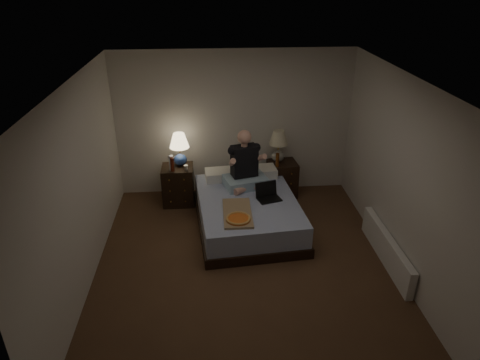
{
  "coord_description": "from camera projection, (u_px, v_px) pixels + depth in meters",
  "views": [
    {
      "loc": [
        -0.43,
        -4.68,
        3.64
      ],
      "look_at": [
        0.0,
        0.9,
        0.85
      ],
      "focal_mm": 32.0,
      "sensor_mm": 36.0,
      "label": 1
    }
  ],
  "objects": [
    {
      "name": "wall_back",
      "position": [
        234.0,
        124.0,
        7.28
      ],
      "size": [
        4.0,
        0.0,
        2.5
      ],
      "primitive_type": "cube",
      "rotation": [
        1.57,
        0.0,
        0.0
      ],
      "color": "silver",
      "rests_on": "ground"
    },
    {
      "name": "wall_right",
      "position": [
        403.0,
        178.0,
        5.4
      ],
      "size": [
        0.0,
        4.5,
        2.5
      ],
      "primitive_type": "cube",
      "rotation": [
        1.57,
        0.0,
        -1.57
      ],
      "color": "silver",
      "rests_on": "ground"
    },
    {
      "name": "beer_bottle_left",
      "position": [
        172.0,
        164.0,
        6.91
      ],
      "size": [
        0.06,
        0.06,
        0.23
      ],
      "primitive_type": "cylinder",
      "color": "#561A0C",
      "rests_on": "nightstand_left"
    },
    {
      "name": "laptop",
      "position": [
        269.0,
        193.0,
        6.42
      ],
      "size": [
        0.41,
        0.37,
        0.24
      ],
      "primitive_type": null,
      "rotation": [
        0.0,
        0.0,
        0.29
      ],
      "color": "black",
      "rests_on": "bed"
    },
    {
      "name": "ceiling",
      "position": [
        246.0,
        82.0,
        4.71
      ],
      "size": [
        4.0,
        4.5,
        0.0
      ],
      "primitive_type": "cube",
      "rotation": [
        3.14,
        0.0,
        0.0
      ],
      "color": "white",
      "rests_on": "ground"
    },
    {
      "name": "person",
      "position": [
        245.0,
        159.0,
        6.67
      ],
      "size": [
        0.77,
        0.68,
        0.93
      ],
      "primitive_type": null,
      "rotation": [
        0.0,
        0.0,
        0.27
      ],
      "color": "black",
      "rests_on": "bed"
    },
    {
      "name": "beer_bottle_right",
      "position": [
        277.0,
        160.0,
        7.17
      ],
      "size": [
        0.06,
        0.06,
        0.23
      ],
      "primitive_type": "cylinder",
      "color": "#62300E",
      "rests_on": "nightstand_right"
    },
    {
      "name": "pizza_box",
      "position": [
        238.0,
        219.0,
        5.89
      ],
      "size": [
        0.4,
        0.76,
        0.08
      ],
      "primitive_type": null,
      "rotation": [
        0.0,
        0.0,
        -0.01
      ],
      "color": "#9E835F",
      "rests_on": "bed"
    },
    {
      "name": "nightstand_right",
      "position": [
        282.0,
        179.0,
        7.49
      ],
      "size": [
        0.52,
        0.48,
        0.63
      ],
      "primitive_type": "cube",
      "rotation": [
        0.0,
        0.0,
        0.1
      ],
      "color": "black",
      "rests_on": "floor"
    },
    {
      "name": "soda_can",
      "position": [
        186.0,
        168.0,
        6.94
      ],
      "size": [
        0.07,
        0.07,
        0.1
      ],
      "primitive_type": "cylinder",
      "color": "silver",
      "rests_on": "nightstand_left"
    },
    {
      "name": "nightstand_left",
      "position": [
        178.0,
        185.0,
        7.24
      ],
      "size": [
        0.51,
        0.46,
        0.67
      ],
      "primitive_type": "cube",
      "rotation": [
        0.0,
        0.0,
        -0.0
      ],
      "color": "black",
      "rests_on": "floor"
    },
    {
      "name": "wall_front",
      "position": [
        272.0,
        316.0,
        3.26
      ],
      "size": [
        4.0,
        0.0,
        2.5
      ],
      "primitive_type": "cube",
      "rotation": [
        -1.57,
        0.0,
        0.0
      ],
      "color": "silver",
      "rests_on": "ground"
    },
    {
      "name": "lamp_right",
      "position": [
        278.0,
        146.0,
        7.28
      ],
      "size": [
        0.38,
        0.38,
        0.56
      ],
      "primitive_type": null,
      "rotation": [
        0.0,
        0.0,
        0.2
      ],
      "color": "gray",
      "rests_on": "nightstand_right"
    },
    {
      "name": "water_bottle",
      "position": [
        171.0,
        163.0,
        6.94
      ],
      "size": [
        0.07,
        0.07,
        0.25
      ],
      "primitive_type": "cylinder",
      "color": "silver",
      "rests_on": "nightstand_left"
    },
    {
      "name": "radiator",
      "position": [
        386.0,
        249.0,
        5.82
      ],
      "size": [
        0.1,
        1.6,
        0.4
      ],
      "primitive_type": "cube",
      "color": "silver",
      "rests_on": "floor"
    },
    {
      "name": "wall_left",
      "position": [
        80.0,
        189.0,
        5.13
      ],
      "size": [
        0.0,
        4.5,
        2.5
      ],
      "primitive_type": "cube",
      "rotation": [
        1.57,
        0.0,
        1.57
      ],
      "color": "silver",
      "rests_on": "ground"
    },
    {
      "name": "floor",
      "position": [
        245.0,
        265.0,
        5.83
      ],
      "size": [
        4.0,
        4.5,
        0.0
      ],
      "primitive_type": "cube",
      "color": "brown",
      "rests_on": "ground"
    },
    {
      "name": "lamp_left",
      "position": [
        180.0,
        149.0,
        7.04
      ],
      "size": [
        0.41,
        0.41,
        0.56
      ],
      "primitive_type": null,
      "rotation": [
        0.0,
        0.0,
        0.33
      ],
      "color": "#2A4A9B",
      "rests_on": "nightstand_left"
    },
    {
      "name": "bed",
      "position": [
        247.0,
        212.0,
        6.61
      ],
      "size": [
        1.62,
        2.06,
        0.48
      ],
      "primitive_type": "cube",
      "rotation": [
        0.0,
        0.0,
        0.09
      ],
      "color": "#556AAA",
      "rests_on": "floor"
    }
  ]
}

